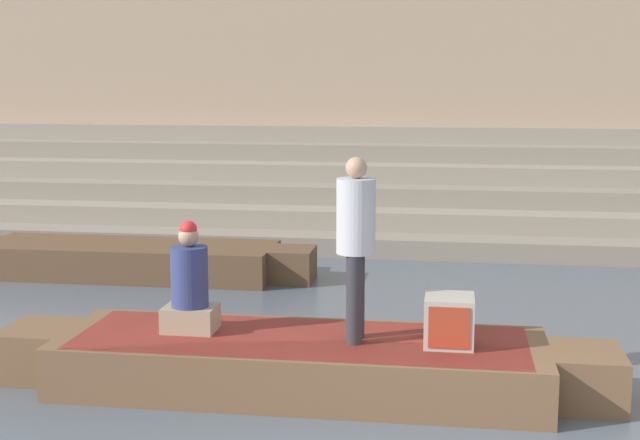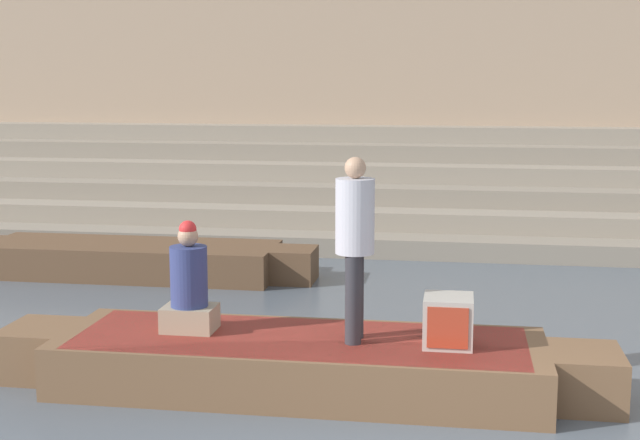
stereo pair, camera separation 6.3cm
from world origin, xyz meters
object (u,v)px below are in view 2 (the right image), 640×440
(rowboat_main, at_px, (299,362))
(person_rowing, at_px, (189,287))
(tv_set, at_px, (448,321))
(moored_boat_shore, at_px, (131,258))
(person_standing, at_px, (355,236))

(rowboat_main, relative_size, person_rowing, 5.45)
(person_rowing, bearing_deg, rowboat_main, 0.05)
(person_rowing, height_order, tv_set, person_rowing)
(person_rowing, xyz_separation_m, tv_set, (2.40, -0.09, -0.19))
(rowboat_main, height_order, moored_boat_shore, rowboat_main)
(tv_set, bearing_deg, rowboat_main, -172.67)
(person_standing, distance_m, person_rowing, 1.66)
(person_standing, relative_size, person_rowing, 1.59)
(rowboat_main, distance_m, moored_boat_shore, 5.39)
(rowboat_main, xyz_separation_m, moored_boat_shore, (-3.25, 4.29, -0.01))
(person_standing, bearing_deg, person_rowing, -169.53)
(rowboat_main, relative_size, moored_boat_shore, 1.06)
(rowboat_main, bearing_deg, person_standing, 1.47)
(rowboat_main, xyz_separation_m, person_standing, (0.50, 0.00, 1.18))
(person_rowing, bearing_deg, tv_set, 2.34)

